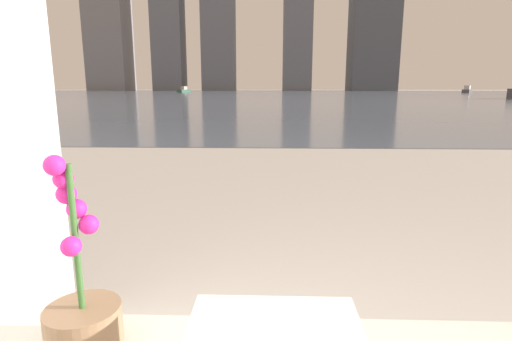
# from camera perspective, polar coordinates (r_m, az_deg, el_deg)

# --- Properties ---
(potted_orchid) EXTENTS (0.15, 0.15, 0.39)m
(potted_orchid) POSITION_cam_1_polar(r_m,az_deg,el_deg) (0.89, -23.59, -17.64)
(potted_orchid) COLOR #8C6B4C
(potted_orchid) RESTS_ON bathtub
(harbor_water) EXTENTS (180.00, 110.00, 0.01)m
(harbor_water) POSITION_cam_1_polar(r_m,az_deg,el_deg) (61.83, 2.02, 10.88)
(harbor_water) COLOR slate
(harbor_water) RESTS_ON ground_plane
(harbor_boat_1) EXTENTS (2.17, 3.25, 1.16)m
(harbor_boat_1) POSITION_cam_1_polar(r_m,az_deg,el_deg) (80.06, -10.24, 11.22)
(harbor_boat_1) COLOR #335647
(harbor_boat_1) RESTS_ON harbor_water
(harbor_boat_3) EXTENTS (2.91, 3.55, 1.30)m
(harbor_boat_3) POSITION_cam_1_polar(r_m,az_deg,el_deg) (81.58, 27.92, 10.10)
(harbor_boat_3) COLOR #4C4C51
(harbor_boat_3) RESTS_ON harbor_water
(harbor_boat_4) EXTENTS (3.58, 4.59, 1.66)m
(harbor_boat_4) POSITION_cam_1_polar(r_m,az_deg,el_deg) (76.63, -31.95, 9.76)
(harbor_boat_4) COLOR #335647
(harbor_boat_4) RESTS_ON harbor_water
(skyline_tower_1) EXTENTS (8.39, 7.95, 31.10)m
(skyline_tower_1) POSITION_cam_1_polar(r_m,az_deg,el_deg) (122.19, -12.42, 18.40)
(skyline_tower_1) COLOR slate
(skyline_tower_1) RESTS_ON ground_plane
(skyline_tower_4) EXTENTS (12.53, 10.58, 31.77)m
(skyline_tower_4) POSITION_cam_1_polar(r_m,az_deg,el_deg) (122.20, 16.44, 18.36)
(skyline_tower_4) COLOR #4C515B
(skyline_tower_4) RESTS_ON ground_plane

